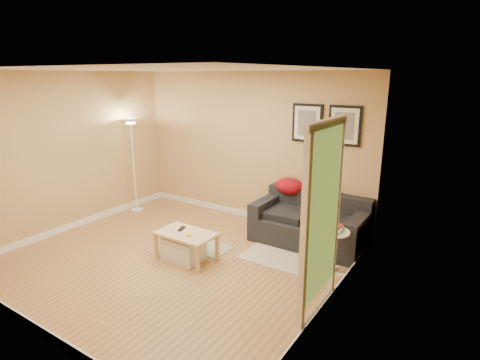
{
  "coord_description": "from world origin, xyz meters",
  "views": [
    {
      "loc": [
        3.52,
        -3.7,
        2.54
      ],
      "look_at": [
        0.55,
        0.85,
        1.05
      ],
      "focal_mm": 28.89,
      "sensor_mm": 36.0,
      "label": 1
    }
  ],
  "objects": [
    {
      "name": "floor_lamp",
      "position": [
        -2.0,
        1.11,
        0.84
      ],
      "size": [
        0.23,
        0.23,
        1.78
      ],
      "primitive_type": null,
      "color": "white",
      "rests_on": "ground"
    },
    {
      "name": "wall_front",
      "position": [
        0.0,
        -2.0,
        1.3
      ],
      "size": [
        4.5,
        0.0,
        4.5
      ],
      "primitive_type": "plane",
      "rotation": [
        -1.57,
        0.0,
        0.0
      ],
      "color": "tan",
      "rests_on": "ground"
    },
    {
      "name": "baseboard_front",
      "position": [
        0.0,
        -1.99,
        0.05
      ],
      "size": [
        4.5,
        0.02,
        0.1
      ],
      "primitive_type": "cube",
      "color": "white",
      "rests_on": "ground"
    },
    {
      "name": "book_stack",
      "position": [
        2.02,
        0.83,
        0.64
      ],
      "size": [
        0.24,
        0.28,
        0.08
      ],
      "primitive_type": null,
      "rotation": [
        0.0,
        0.0,
        -0.3
      ],
      "color": "teal",
      "rests_on": "side_table"
    },
    {
      "name": "green_runner",
      "position": [
        0.16,
        0.53,
        0.01
      ],
      "size": [
        0.7,
        0.5,
        0.01
      ],
      "primitive_type": "cube",
      "color": "#668C4C",
      "rests_on": "ground"
    },
    {
      "name": "baseboard_right",
      "position": [
        2.24,
        0.0,
        0.05
      ],
      "size": [
        0.02,
        4.0,
        0.1
      ],
      "primitive_type": "cube",
      "color": "white",
      "rests_on": "ground"
    },
    {
      "name": "wall_left",
      "position": [
        -2.25,
        0.0,
        1.3
      ],
      "size": [
        0.0,
        4.0,
        4.0
      ],
      "primitive_type": "plane",
      "rotation": [
        1.57,
        0.0,
        1.57
      ],
      "color": "tan",
      "rests_on": "ground"
    },
    {
      "name": "wall_right",
      "position": [
        2.25,
        0.0,
        1.3
      ],
      "size": [
        0.0,
        4.0,
        4.0
      ],
      "primitive_type": "plane",
      "rotation": [
        1.57,
        0.0,
        -1.57
      ],
      "color": "tan",
      "rests_on": "ground"
    },
    {
      "name": "wall_back",
      "position": [
        0.0,
        2.0,
        1.3
      ],
      "size": [
        4.5,
        0.0,
        4.5
      ],
      "primitive_type": "plane",
      "rotation": [
        1.57,
        0.0,
        0.0
      ],
      "color": "tan",
      "rests_on": "ground"
    },
    {
      "name": "floor",
      "position": [
        0.0,
        0.0,
        0.0
      ],
      "size": [
        4.5,
        4.5,
        0.0
      ],
      "primitive_type": "plane",
      "color": "#AF804B",
      "rests_on": "ground"
    },
    {
      "name": "ceiling",
      "position": [
        0.0,
        0.0,
        2.6
      ],
      "size": [
        4.5,
        4.5,
        0.0
      ],
      "primitive_type": "plane",
      "rotation": [
        3.14,
        0.0,
        0.0
      ],
      "color": "white",
      "rests_on": "wall_back"
    },
    {
      "name": "storage_bin",
      "position": [
        0.13,
        0.05,
        0.17
      ],
      "size": [
        0.55,
        0.4,
        0.34
      ],
      "primitive_type": null,
      "color": "white",
      "rests_on": "ground"
    },
    {
      "name": "baseboard_back",
      "position": [
        0.0,
        1.99,
        0.05
      ],
      "size": [
        4.5,
        0.02,
        0.1
      ],
      "primitive_type": "cube",
      "color": "white",
      "rests_on": "ground"
    },
    {
      "name": "tape_roll",
      "position": [
        0.27,
        -0.0,
        0.42
      ],
      "size": [
        0.07,
        0.07,
        0.03
      ],
      "primitive_type": "cylinder",
      "color": "yellow",
      "rests_on": "coffee_table"
    },
    {
      "name": "framed_print_left",
      "position": [
        1.08,
        1.98,
        1.8
      ],
      "size": [
        0.5,
        0.04,
        0.6
      ],
      "primitive_type": null,
      "color": "black",
      "rests_on": "wall_back"
    },
    {
      "name": "coffee_table",
      "position": [
        0.16,
        0.07,
        0.2
      ],
      "size": [
        0.95,
        0.77,
        0.41
      ],
      "primitive_type": null,
      "rotation": [
        0.0,
        0.0,
        -0.37
      ],
      "color": "#E7BE8D",
      "rests_on": "ground"
    },
    {
      "name": "remote_control",
      "position": [
        0.03,
        0.12,
        0.42
      ],
      "size": [
        0.09,
        0.17,
        0.02
      ],
      "primitive_type": "cube",
      "rotation": [
        0.0,
        0.0,
        0.29
      ],
      "color": "black",
      "rests_on": "coffee_table"
    },
    {
      "name": "area_rug",
      "position": [
        1.33,
        0.91,
        0.01
      ],
      "size": [
        1.25,
        0.85,
        0.01
      ],
      "primitive_type": "cube",
      "color": "#C1B599",
      "rests_on": "ground"
    },
    {
      "name": "plaid_throw",
      "position": [
        1.43,
        1.86,
        0.78
      ],
      "size": [
        0.45,
        0.32,
        0.1
      ],
      "primitive_type": null,
      "rotation": [
        0.0,
        0.0,
        -0.14
      ],
      "color": "tan",
      "rests_on": "sofa"
    },
    {
      "name": "doorway",
      "position": [
        2.2,
        -0.15,
        1.02
      ],
      "size": [
        0.12,
        1.01,
        2.13
      ],
      "primitive_type": null,
      "color": "white",
      "rests_on": "ground"
    },
    {
      "name": "baseboard_left",
      "position": [
        -2.24,
        0.0,
        0.05
      ],
      "size": [
        0.02,
        4.0,
        0.1
      ],
      "primitive_type": "cube",
      "color": "white",
      "rests_on": "ground"
    },
    {
      "name": "framed_print_right",
      "position": [
        1.68,
        1.98,
        1.8
      ],
      "size": [
        0.5,
        0.04,
        0.6
      ],
      "primitive_type": null,
      "color": "black",
      "rests_on": "wall_back"
    },
    {
      "name": "red_throw",
      "position": [
        0.88,
        1.82,
        0.77
      ],
      "size": [
        0.48,
        0.36,
        0.28
      ],
      "primitive_type": null,
      "color": "maroon",
      "rests_on": "sofa"
    },
    {
      "name": "sofa",
      "position": [
        1.38,
        1.53,
        0.38
      ],
      "size": [
        1.7,
        0.9,
        0.75
      ],
      "primitive_type": null,
      "color": "black",
      "rests_on": "ground"
    },
    {
      "name": "side_table",
      "position": [
        2.02,
        0.82,
        0.3
      ],
      "size": [
        0.39,
        0.39,
        0.6
      ],
      "primitive_type": null,
      "color": "white",
      "rests_on": "ground"
    }
  ]
}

